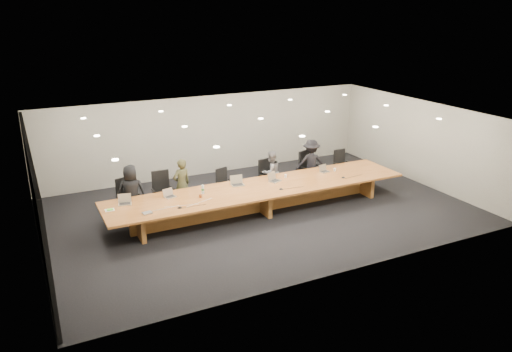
{
  "coord_description": "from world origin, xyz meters",
  "views": [
    {
      "loc": [
        -6.09,
        -12.1,
        5.7
      ],
      "look_at": [
        0.0,
        0.3,
        1.0
      ],
      "focal_mm": 35.0,
      "sensor_mm": 36.0,
      "label": 1
    }
  ],
  "objects": [
    {
      "name": "chair_far_right",
      "position": [
        3.8,
        1.26,
        0.54
      ],
      "size": [
        0.57,
        0.57,
        1.07
      ],
      "primitive_type": null,
      "rotation": [
        0.0,
        0.0,
        0.04
      ],
      "color": "black",
      "rests_on": "ground"
    },
    {
      "name": "laptop_b",
      "position": [
        -2.59,
        0.38,
        0.87
      ],
      "size": [
        0.35,
        0.29,
        0.24
      ],
      "primitive_type": null,
      "rotation": [
        0.0,
        0.0,
        0.28
      ],
      "color": "#BEAA91",
      "rests_on": "conference_table"
    },
    {
      "name": "conference_table",
      "position": [
        0.0,
        0.0,
        0.52
      ],
      "size": [
        9.0,
        1.8,
        0.75
      ],
      "color": "brown",
      "rests_on": "ground"
    },
    {
      "name": "mic_center",
      "position": [
        0.45,
        -0.42,
        0.77
      ],
      "size": [
        0.16,
        0.16,
        0.03
      ],
      "primitive_type": "cone",
      "rotation": [
        0.0,
        0.0,
        -0.31
      ],
      "color": "black",
      "rests_on": "conference_table"
    },
    {
      "name": "notepad",
      "position": [
        -4.25,
        0.16,
        0.76
      ],
      "size": [
        0.25,
        0.2,
        0.01
      ],
      "primitive_type": "cube",
      "rotation": [
        0.0,
        0.0,
        -0.04
      ],
      "color": "white",
      "rests_on": "conference_table"
    },
    {
      "name": "laptop_d",
      "position": [
        0.62,
        0.27,
        0.89
      ],
      "size": [
        0.42,
        0.38,
        0.27
      ],
      "primitive_type": null,
      "rotation": [
        0.0,
        0.0,
        0.43
      ],
      "color": "#B9AA8D",
      "rests_on": "conference_table"
    },
    {
      "name": "water_bottle",
      "position": [
        -1.68,
        0.25,
        0.87
      ],
      "size": [
        0.1,
        0.1,
        0.24
      ],
      "primitive_type": "cylinder",
      "rotation": [
        0.0,
        0.0,
        0.35
      ],
      "color": "silver",
      "rests_on": "conference_table"
    },
    {
      "name": "amber_mug",
      "position": [
        -1.85,
        -0.01,
        0.8
      ],
      "size": [
        0.09,
        0.09,
        0.09
      ],
      "primitive_type": "cylinder",
      "rotation": [
        0.0,
        0.0,
        0.24
      ],
      "color": "brown",
      "rests_on": "conference_table"
    },
    {
      "name": "chair_mid_right",
      "position": [
        0.94,
        1.3,
        0.55
      ],
      "size": [
        0.66,
        0.66,
        1.1
      ],
      "primitive_type": null,
      "rotation": [
        0.0,
        0.0,
        0.21
      ],
      "color": "black",
      "rests_on": "ground"
    },
    {
      "name": "ground",
      "position": [
        0.0,
        0.0,
        0.0
      ],
      "size": [
        12.0,
        12.0,
        0.0
      ],
      "primitive_type": "plane",
      "color": "black",
      "rests_on": "ground"
    },
    {
      "name": "chair_mid_left",
      "position": [
        -0.54,
        1.33,
        0.5
      ],
      "size": [
        0.64,
        0.64,
        1.0
      ],
      "primitive_type": null,
      "rotation": [
        0.0,
        0.0,
        0.3
      ],
      "color": "black",
      "rests_on": "ground"
    },
    {
      "name": "paper_cup_near",
      "position": [
        1.07,
        0.43,
        0.8
      ],
      "size": [
        0.1,
        0.1,
        0.1
      ],
      "primitive_type": "cone",
      "rotation": [
        0.0,
        0.0,
        -0.31
      ],
      "color": "silver",
      "rests_on": "conference_table"
    },
    {
      "name": "av_box",
      "position": [
        -3.44,
        -0.47,
        0.77
      ],
      "size": [
        0.25,
        0.2,
        0.03
      ],
      "primitive_type": "cube",
      "rotation": [
        0.0,
        0.0,
        0.13
      ],
      "color": "#A4A3A8",
      "rests_on": "conference_table"
    },
    {
      "name": "back_wall",
      "position": [
        0.0,
        4.0,
        1.4
      ],
      "size": [
        12.0,
        0.02,
        2.8
      ],
      "primitive_type": "cube",
      "color": "beige",
      "rests_on": "ground"
    },
    {
      "name": "person_b",
      "position": [
        -1.99,
        1.2,
        0.77
      ],
      "size": [
        0.63,
        0.49,
        1.54
      ],
      "primitive_type": "imported",
      "rotation": [
        0.0,
        0.0,
        3.38
      ],
      "color": "#33321B",
      "rests_on": "ground"
    },
    {
      "name": "laptop_a",
      "position": [
        -3.81,
        0.4,
        0.88
      ],
      "size": [
        0.38,
        0.31,
        0.27
      ],
      "primitive_type": null,
      "rotation": [
        0.0,
        0.0,
        -0.2
      ],
      "color": "beige",
      "rests_on": "conference_table"
    },
    {
      "name": "chair_left",
      "position": [
        -2.53,
        1.28,
        0.6
      ],
      "size": [
        0.62,
        0.62,
        1.21
      ],
      "primitive_type": null,
      "rotation": [
        0.0,
        0.0,
        -0.01
      ],
      "color": "black",
      "rests_on": "ground"
    },
    {
      "name": "chair_right",
      "position": [
        2.48,
        1.33,
        0.59
      ],
      "size": [
        0.76,
        0.76,
        1.18
      ],
      "primitive_type": null,
      "rotation": [
        0.0,
        0.0,
        0.32
      ],
      "color": "black",
      "rests_on": "ground"
    },
    {
      "name": "mic_left",
      "position": [
        -2.59,
        -0.48,
        0.77
      ],
      "size": [
        0.14,
        0.14,
        0.03
      ],
      "primitive_type": "cone",
      "rotation": [
        0.0,
        0.0,
        0.05
      ],
      "color": "black",
      "rests_on": "conference_table"
    },
    {
      "name": "person_d",
      "position": [
        2.51,
        1.27,
        0.79
      ],
      "size": [
        1.16,
        0.9,
        1.57
      ],
      "primitive_type": "imported",
      "rotation": [
        0.0,
        0.0,
        2.79
      ],
      "color": "black",
      "rests_on": "ground"
    },
    {
      "name": "chair_far_left",
      "position": [
        -3.53,
        1.34,
        0.57
      ],
      "size": [
        0.72,
        0.72,
        1.13
      ],
      "primitive_type": null,
      "rotation": [
        0.0,
        0.0,
        0.29
      ],
      "color": "black",
      "rests_on": "ground"
    },
    {
      "name": "lime_gadget",
      "position": [
        -4.25,
        0.14,
        0.78
      ],
      "size": [
        0.16,
        0.1,
        0.02
      ],
      "primitive_type": "cube",
      "rotation": [
        0.0,
        0.0,
        -0.09
      ],
      "color": "#62D438",
      "rests_on": "notepad"
    },
    {
      "name": "mic_right",
      "position": [
        2.65,
        -0.36,
        0.77
      ],
      "size": [
        0.15,
        0.15,
        0.03
      ],
      "primitive_type": "cone",
      "rotation": [
        0.0,
        0.0,
        0.27
      ],
      "color": "black",
      "rests_on": "conference_table"
    },
    {
      "name": "person_c",
      "position": [
        1.0,
        1.25,
        0.69
      ],
      "size": [
        0.77,
        0.65,
        1.39
      ],
      "primitive_type": "imported",
      "rotation": [
        0.0,
        0.0,
        3.35
      ],
      "color": "slate",
      "rests_on": "ground"
    },
    {
      "name": "laptop_e",
      "position": [
        2.45,
        0.35,
        0.87
      ],
      "size": [
        0.33,
        0.27,
        0.23
      ],
      "primitive_type": null,
      "rotation": [
        0.0,
        0.0,
        0.19
      ],
      "color": "tan",
      "rests_on": "conference_table"
    },
    {
      "name": "paper_cup_far",
      "position": [
        2.79,
        0.29,
        0.8
      ],
      "size": [
        0.1,
        0.1,
        0.09
      ],
      "primitive_type": "cone",
      "rotation": [
        0.0,
        0.0,
        0.41
      ],
      "color": "silver",
      "rests_on": "conference_table"
    },
    {
      "name": "laptop_c",
      "position": [
        -0.53,
        0.43,
        0.9
      ],
      "size": [
        0.4,
        0.31,
        0.29
      ],
      "primitive_type": null,
      "rotation": [
        0.0,
        0.0,
        -0.11
      ],
      "color": "tan",
      "rests_on": "conference_table"
    },
    {
      "name": "person_a",
      "position": [
        -3.47,
        1.14,
        0.79
      ],
      "size": [
        0.88,
        0.69,
        1.57
      ],
      "primitive_type": "imported",
      "rotation": [
        0.0,
        0.0,
        2.87
      ],
      "color": "black",
      "rests_on": "ground"
    },
    {
      "name": "left_wall_panel",
      "position": [
        -5.94,
        0.0,
        1.37
      ],
      "size": [
        0.08,
        7.84,
        2.74
      ],
      "primitive_type": "cube",
      "color": "black",
      "rests_on": "ground"
    }
  ]
}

